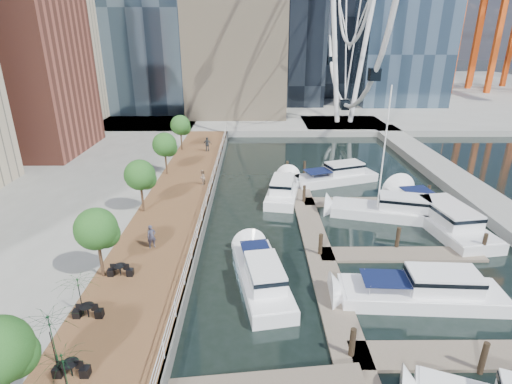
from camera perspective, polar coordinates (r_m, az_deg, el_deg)
name	(u,v)px	position (r m, az deg, el deg)	size (l,w,h in m)	color
ground	(288,331)	(23.33, 4.60, -19.16)	(520.00, 520.00, 0.00)	black
boardwalk	(174,211)	(36.47, -11.62, -2.73)	(6.00, 60.00, 1.00)	brown
seawall	(208,211)	(36.01, -6.93, -2.75)	(0.25, 60.00, 1.00)	#595954
land_far	(260,89)	(120.55, 0.51, 14.44)	(200.00, 114.00, 1.00)	gray
breakwater	(468,190)	(45.94, 28.08, 0.21)	(4.00, 60.00, 1.00)	gray
pier	(343,125)	(72.92, 12.35, 9.34)	(14.00, 12.00, 1.00)	gray
railing	(206,201)	(35.62, -7.16, -1.24)	(0.10, 60.00, 1.05)	white
floating_docks	(380,237)	(32.78, 17.24, -6.18)	(16.00, 34.00, 2.60)	#6D6051
street_trees	(140,175)	(34.77, -16.27, 2.34)	(2.60, 42.60, 4.60)	#3F2B1C
cafe_tables	(80,338)	(22.51, -23.81, -18.49)	(2.50, 13.70, 0.74)	black
yacht_foreground	(419,301)	(27.22, 22.29, -14.24)	(2.86, 10.68, 2.15)	white
pedestrian_near	(151,237)	(29.44, -14.71, -6.17)	(0.63, 0.41, 1.73)	#44455B
pedestrian_mid	(202,177)	(40.79, -7.70, 2.09)	(0.76, 0.59, 1.56)	gray
pedestrian_far	(207,144)	(52.87, -6.96, 6.79)	(1.09, 0.46, 1.87)	#31373E
moored_yachts	(375,222)	(36.46, 16.62, -4.09)	(20.51, 35.58, 11.50)	white
cafe_seating	(63,333)	(21.63, -25.80, -17.72)	(4.85, 8.45, 2.74)	#0F391B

